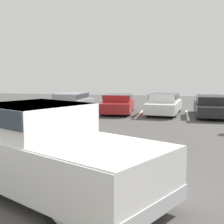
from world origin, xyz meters
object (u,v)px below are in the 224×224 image
at_px(pickup_truck, 44,149).
at_px(parked_sedan_b, 118,103).
at_px(parked_sedan_c, 164,103).
at_px(parked_sedan_a, 71,102).
at_px(parked_sedan_d, 211,105).

bearing_deg(pickup_truck, parked_sedan_b, 121.87).
distance_m(parked_sedan_b, parked_sedan_c, 2.92).
bearing_deg(parked_sedan_a, parked_sedan_b, 98.72).
relative_size(pickup_truck, parked_sedan_a, 1.29).
relative_size(parked_sedan_b, parked_sedan_c, 0.97).
bearing_deg(parked_sedan_a, parked_sedan_d, 91.99).
height_order(pickup_truck, parked_sedan_c, pickup_truck).
height_order(parked_sedan_b, parked_sedan_c, parked_sedan_c).
bearing_deg(parked_sedan_d, parked_sedan_c, -96.67).
distance_m(pickup_truck, parked_sedan_b, 13.52).
bearing_deg(pickup_truck, parked_sedan_d, 98.17).
xyz_separation_m(parked_sedan_b, parked_sedan_d, (5.64, -0.35, 0.01)).
distance_m(pickup_truck, parked_sedan_d, 13.94).
bearing_deg(parked_sedan_c, pickup_truck, -2.66).
xyz_separation_m(parked_sedan_a, parked_sedan_b, (3.01, 0.36, -0.03)).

